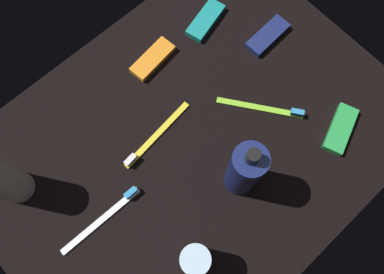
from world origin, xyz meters
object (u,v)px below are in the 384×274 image
object	(u,v)px
snack_bar_orange	(153,59)
toothbrush_lime	(265,108)
lotion_bottle	(245,170)
toothbrush_white	(106,217)
toothbrush_yellow	(153,138)
snack_bar_navy	(268,36)
snack_bar_teal	(206,20)
snack_bar_green	(340,129)
deodorant_stick	(195,260)

from	to	relation	value
snack_bar_orange	toothbrush_lime	bearing A→B (deg)	105.01
lotion_bottle	toothbrush_white	bearing A→B (deg)	-26.58
lotion_bottle	toothbrush_yellow	xyz separation A→B (cm)	(6.92, -17.66, -7.82)
toothbrush_white	snack_bar_navy	world-z (taller)	toothbrush_white
snack_bar_teal	snack_bar_green	world-z (taller)	same
snack_bar_teal	snack_bar_green	distance (cm)	37.03
deodorant_stick	toothbrush_white	size ratio (longest dim) A/B	0.60
toothbrush_white	toothbrush_yellow	bearing A→B (deg)	-160.90
lotion_bottle	deodorant_stick	distance (cm)	17.58
toothbrush_lime	snack_bar_navy	distance (cm)	16.98
toothbrush_yellow	snack_bar_teal	size ratio (longest dim) A/B	1.73
lotion_bottle	deodorant_stick	xyz separation A→B (cm)	(16.52, 5.19, -3.04)
toothbrush_lime	toothbrush_yellow	distance (cm)	23.71
lotion_bottle	toothbrush_yellow	world-z (taller)	lotion_bottle
deodorant_stick	toothbrush_lime	size ratio (longest dim) A/B	0.71
toothbrush_yellow	snack_bar_orange	xyz separation A→B (cm)	(-11.40, -13.45, 0.14)
toothbrush_white	snack_bar_orange	size ratio (longest dim) A/B	1.73
deodorant_stick	toothbrush_lime	xyz separation A→B (cm)	(-30.78, -12.19, -4.78)
lotion_bottle	snack_bar_green	xyz separation A→B (cm)	(-22.17, 6.38, -7.68)
lotion_bottle	snack_bar_orange	xyz separation A→B (cm)	(-4.49, -31.11, -7.68)
deodorant_stick	snack_bar_teal	xyz separation A→B (cm)	(-35.94, -35.74, -4.64)
toothbrush_yellow	snack_bar_green	bearing A→B (deg)	140.42
toothbrush_white	toothbrush_lime	bearing A→B (deg)	172.72
toothbrush_yellow	snack_bar_navy	size ratio (longest dim) A/B	1.73
toothbrush_white	snack_bar_navy	distance (cm)	50.87
lotion_bottle	toothbrush_yellow	distance (cm)	20.52
snack_bar_teal	deodorant_stick	bearing A→B (deg)	30.15
toothbrush_lime	toothbrush_yellow	size ratio (longest dim) A/B	0.85
toothbrush_white	snack_bar_green	world-z (taller)	toothbrush_white
snack_bar_orange	snack_bar_green	world-z (taller)	same
deodorant_stick	toothbrush_lime	distance (cm)	33.45
deodorant_stick	lotion_bottle	bearing A→B (deg)	-162.57
toothbrush_white	snack_bar_teal	distance (cm)	46.99
deodorant_stick	snack_bar_green	world-z (taller)	deodorant_stick
snack_bar_navy	snack_bar_green	world-z (taller)	same
snack_bar_orange	snack_bar_green	size ratio (longest dim) A/B	1.00
lotion_bottle	toothbrush_white	size ratio (longest dim) A/B	1.07
snack_bar_green	snack_bar_teal	bearing A→B (deg)	-107.43
toothbrush_lime	snack_bar_teal	distance (cm)	24.11
toothbrush_white	snack_bar_orange	xyz separation A→B (cm)	(-28.18, -19.26, 0.14)
snack_bar_orange	snack_bar_green	xyz separation A→B (cm)	(-17.68, 37.49, 0.00)
lotion_bottle	toothbrush_lime	bearing A→B (deg)	-153.84
toothbrush_white	snack_bar_navy	bearing A→B (deg)	-172.46
lotion_bottle	snack_bar_teal	bearing A→B (deg)	-122.44
deodorant_stick	snack_bar_orange	size ratio (longest dim) A/B	1.04
deodorant_stick	toothbrush_yellow	world-z (taller)	deodorant_stick
toothbrush_yellow	snack_bar_navy	bearing A→B (deg)	-178.52
snack_bar_orange	snack_bar_navy	xyz separation A→B (cm)	(-22.25, 12.58, 0.00)
deodorant_stick	snack_bar_navy	xyz separation A→B (cm)	(-43.26, -23.72, -4.64)
toothbrush_white	snack_bar_teal	bearing A→B (deg)	-156.55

